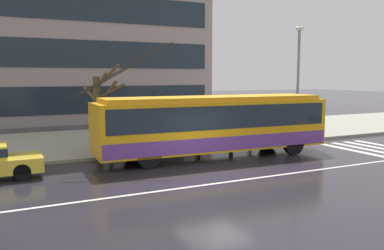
{
  "coord_description": "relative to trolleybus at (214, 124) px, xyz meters",
  "views": [
    {
      "loc": [
        -7.48,
        -13.25,
        3.76
      ],
      "look_at": [
        0.85,
        3.65,
        1.49
      ],
      "focal_mm": 37.58,
      "sensor_mm": 36.0,
      "label": 1
    }
  ],
  "objects": [
    {
      "name": "ground_plane",
      "position": [
        -1.7,
        -3.02,
        -1.58
      ],
      "size": [
        160.0,
        160.0,
        0.0
      ],
      "primitive_type": "plane",
      "color": "#26242A"
    },
    {
      "name": "sidewalk_slab",
      "position": [
        -1.7,
        6.6,
        -1.51
      ],
      "size": [
        80.0,
        10.0,
        0.14
      ],
      "primitive_type": "cube",
      "color": "gray",
      "rests_on": "ground_plane"
    },
    {
      "name": "crosswalk_stripe_edge_near",
      "position": [
        7.18,
        -1.71,
        -1.57
      ],
      "size": [
        0.44,
        4.4,
        0.01
      ],
      "primitive_type": "cube",
      "color": "beige",
      "rests_on": "ground_plane"
    },
    {
      "name": "crosswalk_stripe_inner_a",
      "position": [
        8.08,
        -1.71,
        -1.57
      ],
      "size": [
        0.44,
        4.4,
        0.01
      ],
      "primitive_type": "cube",
      "color": "beige",
      "rests_on": "ground_plane"
    },
    {
      "name": "crosswalk_stripe_center",
      "position": [
        8.98,
        -1.71,
        -1.57
      ],
      "size": [
        0.44,
        4.4,
        0.01
      ],
      "primitive_type": "cube",
      "color": "beige",
      "rests_on": "ground_plane"
    },
    {
      "name": "lane_centre_line",
      "position": [
        -1.7,
        -4.22,
        -1.57
      ],
      "size": [
        72.0,
        0.14,
        0.01
      ],
      "primitive_type": "cube",
      "color": "silver",
      "rests_on": "ground_plane"
    },
    {
      "name": "trolleybus",
      "position": [
        0.0,
        0.0,
        0.0
      ],
      "size": [
        12.05,
        2.93,
        5.23
      ],
      "color": "#EEA312",
      "rests_on": "ground_plane"
    },
    {
      "name": "bus_shelter",
      "position": [
        -1.46,
        3.28,
        0.49
      ],
      "size": [
        3.55,
        1.82,
        2.54
      ],
      "color": "gray",
      "rests_on": "sidewalk_slab"
    },
    {
      "name": "pedestrian_at_shelter",
      "position": [
        4.66,
        3.81,
        0.12
      ],
      "size": [
        1.06,
        1.06,
        1.95
      ],
      "color": "#48413A",
      "rests_on": "sidewalk_slab"
    },
    {
      "name": "pedestrian_approaching_curb",
      "position": [
        0.49,
        2.51,
        0.14
      ],
      "size": [
        1.31,
        1.31,
        2.01
      ],
      "color": "black",
      "rests_on": "sidewalk_slab"
    },
    {
      "name": "pedestrian_walking_past",
      "position": [
        -4.0,
        3.45,
        0.16
      ],
      "size": [
        1.51,
        1.51,
        1.96
      ],
      "color": "#4C4F3A",
      "rests_on": "sidewalk_slab"
    },
    {
      "name": "pedestrian_waiting_by_pole",
      "position": [
        2.39,
        2.23,
        0.12
      ],
      "size": [
        1.45,
        1.45,
        1.93
      ],
      "color": "#2E214F",
      "rests_on": "sidewalk_slab"
    },
    {
      "name": "street_lamp",
      "position": [
        7.0,
        2.37,
        2.43
      ],
      "size": [
        0.6,
        0.32,
        6.53
      ],
      "color": "gray",
      "rests_on": "sidewalk_slab"
    },
    {
      "name": "street_tree_bare",
      "position": [
        -4.54,
        3.55,
        0.75
      ],
      "size": [
        1.85,
        2.26,
        4.28
      ],
      "color": "brown",
      "rests_on": "sidewalk_slab"
    }
  ]
}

